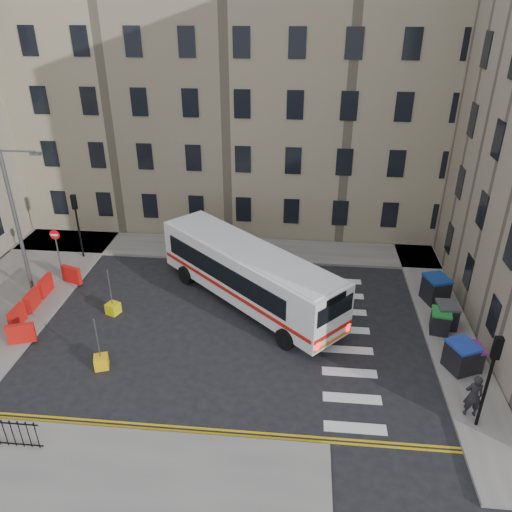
% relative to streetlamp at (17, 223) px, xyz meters
% --- Properties ---
extents(ground, '(120.00, 120.00, 0.00)m').
position_rel_streetlamp_xyz_m(ground, '(13.00, -2.00, -4.34)').
color(ground, black).
rests_on(ground, ground).
extents(pavement_north, '(36.00, 3.20, 0.15)m').
position_rel_streetlamp_xyz_m(pavement_north, '(7.00, 6.60, -4.26)').
color(pavement_north, slate).
rests_on(pavement_north, ground).
extents(pavement_east, '(2.40, 26.00, 0.15)m').
position_rel_streetlamp_xyz_m(pavement_east, '(22.00, 2.00, -4.26)').
color(pavement_east, slate).
rests_on(pavement_east, ground).
extents(pavement_west, '(6.00, 22.00, 0.15)m').
position_rel_streetlamp_xyz_m(pavement_west, '(-1.00, -1.00, -4.26)').
color(pavement_west, slate).
rests_on(pavement_west, ground).
extents(pavement_sw, '(20.00, 6.00, 0.15)m').
position_rel_streetlamp_xyz_m(pavement_sw, '(6.00, -12.00, -4.26)').
color(pavement_sw, slate).
rests_on(pavement_sw, ground).
extents(terrace_north, '(38.30, 10.80, 17.20)m').
position_rel_streetlamp_xyz_m(terrace_north, '(6.00, 13.50, 4.28)').
color(terrace_north, gray).
rests_on(terrace_north, ground).
extents(traffic_light_east, '(0.28, 0.22, 4.10)m').
position_rel_streetlamp_xyz_m(traffic_light_east, '(21.60, -7.50, -1.47)').
color(traffic_light_east, black).
rests_on(traffic_light_east, pavement_east).
extents(traffic_light_nw, '(0.28, 0.22, 4.10)m').
position_rel_streetlamp_xyz_m(traffic_light_nw, '(1.00, 4.50, -1.47)').
color(traffic_light_nw, black).
rests_on(traffic_light_nw, pavement_west).
extents(streetlamp, '(0.50, 0.22, 8.14)m').
position_rel_streetlamp_xyz_m(streetlamp, '(0.00, 0.00, 0.00)').
color(streetlamp, '#595B5E').
rests_on(streetlamp, pavement_west).
extents(no_entry_north, '(0.60, 0.08, 3.00)m').
position_rel_streetlamp_xyz_m(no_entry_north, '(0.50, 2.50, -2.26)').
color(no_entry_north, '#595B5E').
rests_on(no_entry_north, pavement_west).
extents(roadworks_barriers, '(1.66, 6.26, 1.00)m').
position_rel_streetlamp_xyz_m(roadworks_barriers, '(1.16, -1.50, -3.69)').
color(roadworks_barriers, red).
rests_on(roadworks_barriers, pavement_west).
extents(bus, '(10.45, 9.92, 3.20)m').
position_rel_streetlamp_xyz_m(bus, '(11.92, 0.44, -2.49)').
color(bus, white).
rests_on(bus, ground).
extents(wheelie_bin_a, '(1.48, 1.56, 1.35)m').
position_rel_streetlamp_xyz_m(wheelie_bin_a, '(21.75, -4.26, -3.50)').
color(wheelie_bin_a, black).
rests_on(wheelie_bin_a, pavement_east).
extents(wheelie_bin_b, '(1.05, 1.16, 1.13)m').
position_rel_streetlamp_xyz_m(wheelie_bin_b, '(22.20, -4.11, -3.61)').
color(wheelie_bin_b, black).
rests_on(wheelie_bin_b, pavement_east).
extents(wheelie_bin_c, '(1.09, 1.19, 1.15)m').
position_rel_streetlamp_xyz_m(wheelie_bin_c, '(21.52, -1.46, -3.61)').
color(wheelie_bin_c, black).
rests_on(wheelie_bin_c, pavement_east).
extents(wheelie_bin_d, '(1.00, 1.15, 1.26)m').
position_rel_streetlamp_xyz_m(wheelie_bin_d, '(21.90, -0.98, -3.55)').
color(wheelie_bin_d, black).
rests_on(wheelie_bin_d, pavement_east).
extents(wheelie_bin_e, '(1.49, 1.60, 1.44)m').
position_rel_streetlamp_xyz_m(wheelie_bin_e, '(21.88, 1.35, -3.46)').
color(wheelie_bin_e, black).
rests_on(wheelie_bin_e, pavement_east).
extents(pedestrian, '(0.71, 0.48, 1.91)m').
position_rel_streetlamp_xyz_m(pedestrian, '(21.47, -6.98, -3.23)').
color(pedestrian, black).
rests_on(pedestrian, pavement_east).
extents(bollard_yellow, '(0.78, 0.78, 0.60)m').
position_rel_streetlamp_xyz_m(bollard_yellow, '(5.04, -1.31, -4.04)').
color(bollard_yellow, '#D4C80B').
rests_on(bollard_yellow, ground).
extents(bollard_chevron, '(0.76, 0.76, 0.60)m').
position_rel_streetlamp_xyz_m(bollard_chevron, '(6.02, -5.52, -4.04)').
color(bollard_chevron, '#ECB40D').
rests_on(bollard_chevron, ground).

